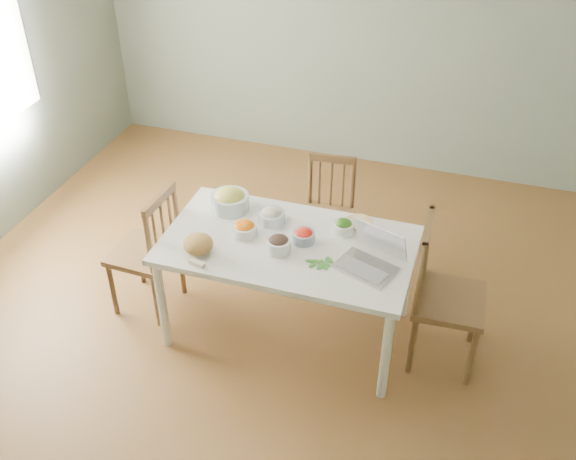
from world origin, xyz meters
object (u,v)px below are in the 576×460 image
(bread_boule, at_px, (198,244))
(bowl_squash, at_px, (230,200))
(chair_far, at_px, (327,216))
(chair_right, at_px, (450,297))
(dining_table, at_px, (288,287))
(chair_left, at_px, (143,250))
(laptop, at_px, (367,253))

(bread_boule, bearing_deg, bowl_squash, 89.19)
(chair_far, relative_size, bread_boule, 4.61)
(chair_far, relative_size, chair_right, 0.84)
(dining_table, xyz_separation_m, chair_right, (1.05, 0.06, 0.14))
(chair_left, bearing_deg, chair_right, 95.80)
(chair_far, xyz_separation_m, chair_right, (1.01, -0.76, 0.08))
(dining_table, distance_m, laptop, 0.73)
(chair_left, distance_m, chair_right, 2.10)
(bread_boule, relative_size, bowl_squash, 0.73)
(dining_table, xyz_separation_m, chair_far, (0.05, 0.82, 0.06))
(laptop, bearing_deg, dining_table, -171.64)
(chair_far, distance_m, laptop, 1.14)
(dining_table, height_order, bread_boule, bread_boule)
(chair_right, height_order, bowl_squash, chair_right)
(bowl_squash, relative_size, laptop, 0.74)
(chair_far, xyz_separation_m, bowl_squash, (-0.55, -0.57, 0.39))
(chair_left, bearing_deg, chair_far, 131.26)
(chair_right, distance_m, bowl_squash, 1.59)
(bowl_squash, bearing_deg, laptop, -19.22)
(dining_table, bearing_deg, bread_boule, -152.46)
(bread_boule, bearing_deg, laptop, 8.50)
(chair_far, relative_size, bowl_squash, 3.35)
(bowl_squash, bearing_deg, bread_boule, -90.81)
(dining_table, distance_m, bowl_squash, 0.72)
(bowl_squash, bearing_deg, chair_right, -6.87)
(bread_boule, bearing_deg, chair_left, 158.65)
(dining_table, bearing_deg, chair_far, 86.63)
(chair_left, bearing_deg, dining_table, 95.50)
(chair_left, relative_size, bowl_squash, 3.78)
(chair_far, distance_m, chair_right, 1.26)
(chair_right, relative_size, bread_boule, 5.50)
(bread_boule, relative_size, laptop, 0.54)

